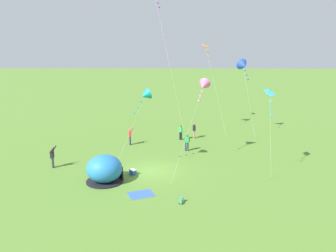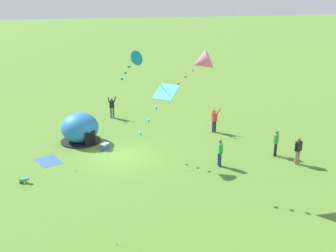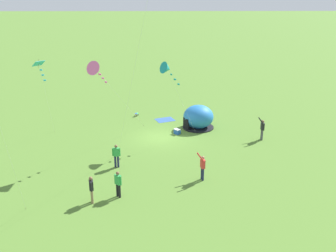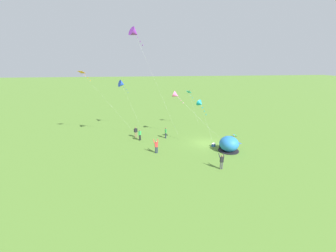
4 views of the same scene
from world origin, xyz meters
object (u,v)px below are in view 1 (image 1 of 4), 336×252
at_px(person_with_toddler, 187,141).
at_px(kite_blue, 243,65).
at_px(person_watching_sky, 181,131).
at_px(kite_orange, 206,48).
at_px(kite_cyan, 270,97).
at_px(person_strolling, 130,136).
at_px(toddler_crawling, 181,200).
at_px(popup_tent, 105,169).
at_px(kite_pink, 204,86).
at_px(cooler_box, 133,172).
at_px(person_flying_kite, 52,156).
at_px(kite_teal, 145,95).
at_px(person_near_tent, 194,130).

xyz_separation_m(person_with_toddler, kite_blue, (6.53, 6.93, 7.05)).
bearing_deg(person_with_toddler, person_watching_sky, 97.75).
height_order(kite_orange, kite_cyan, kite_orange).
bearing_deg(person_strolling, toddler_crawling, -68.65).
xyz_separation_m(popup_tent, person_strolling, (0.56, 9.89, 0.00)).
bearing_deg(toddler_crawling, kite_pink, 77.88).
relative_size(cooler_box, person_watching_sky, 0.37).
xyz_separation_m(person_flying_kite, kite_blue, (18.03, 11.96, 7.02)).
relative_size(kite_blue, kite_cyan, 1.29).
xyz_separation_m(popup_tent, kite_pink, (7.79, 6.11, 5.66)).
xyz_separation_m(person_with_toddler, kite_cyan, (6.32, -5.20, 5.19)).
bearing_deg(kite_teal, person_strolling, 109.49).
bearing_deg(popup_tent, person_strolling, 86.76).
relative_size(toddler_crawling, kite_orange, 0.05).
relative_size(person_watching_sky, kite_teal, 0.26).
xyz_separation_m(person_near_tent, kite_teal, (-4.55, -9.24, 5.18)).
relative_size(person_flying_kite, kite_pink, 0.25).
xyz_separation_m(kite_orange, kite_blue, (3.80, -5.38, -1.89)).
bearing_deg(popup_tent, kite_teal, 50.40).
height_order(person_watching_sky, kite_orange, kite_orange).
bearing_deg(kite_cyan, kite_teal, 175.94).
xyz_separation_m(person_flying_kite, kite_orange, (14.23, 17.34, 8.91)).
bearing_deg(kite_pink, person_with_toddler, 126.65).
distance_m(toddler_crawling, person_near_tent, 16.18).
bearing_deg(kite_orange, popup_tent, -114.39).
xyz_separation_m(kite_blue, kite_teal, (-10.13, -11.42, -1.87)).
bearing_deg(toddler_crawling, cooler_box, 128.05).
height_order(kite_pink, kite_orange, kite_orange).
bearing_deg(cooler_box, person_with_toddler, 55.01).
xyz_separation_m(toddler_crawling, kite_pink, (2.04, 9.51, 6.48)).
distance_m(person_flying_kite, kite_teal, 9.44).
relative_size(person_with_toddler, person_strolling, 0.91).
relative_size(popup_tent, toddler_crawling, 5.07).
xyz_separation_m(cooler_box, person_watching_sky, (3.95, 10.55, 0.74)).
xyz_separation_m(kite_pink, kite_cyan, (4.97, -3.38, -0.50)).
distance_m(person_with_toddler, kite_cyan, 9.69).
bearing_deg(person_flying_kite, person_strolling, 51.26).
xyz_separation_m(person_with_toddler, kite_teal, (-3.60, -4.49, 5.18)).
xyz_separation_m(toddler_crawling, person_flying_kite, (-10.80, 6.29, 0.82)).
xyz_separation_m(cooler_box, person_with_toddler, (4.51, 6.44, 0.74)).
distance_m(person_flying_kite, kite_cyan, 18.55).
height_order(person_near_tent, kite_teal, kite_teal).
height_order(cooler_box, kite_cyan, kite_cyan).
relative_size(toddler_crawling, kite_cyan, 0.08).
bearing_deg(kite_pink, person_watching_sky, 107.88).
distance_m(person_with_toddler, kite_orange, 15.45).
bearing_deg(person_near_tent, person_watching_sky, -156.72).
xyz_separation_m(toddler_crawling, kite_orange, (3.43, 23.63, 9.72)).
bearing_deg(cooler_box, person_near_tent, 64.01).
xyz_separation_m(person_watching_sky, kite_orange, (3.29, 8.20, 8.94)).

